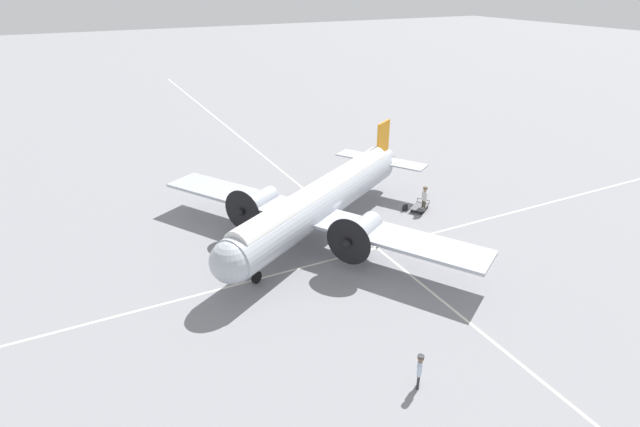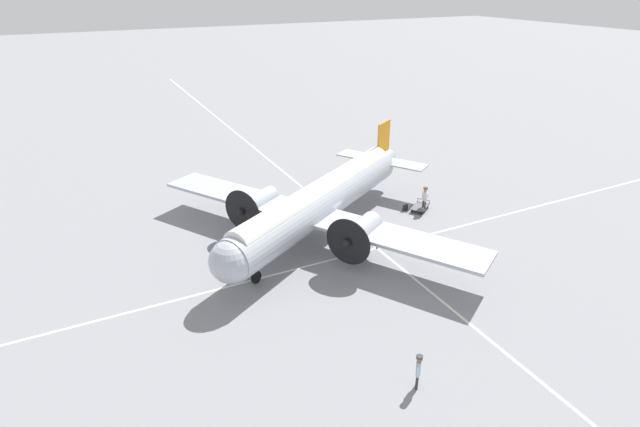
# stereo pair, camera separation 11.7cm
# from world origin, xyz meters

# --- Properties ---
(ground_plane) EXTENTS (300.00, 300.00, 0.00)m
(ground_plane) POSITION_xyz_m (0.00, 0.00, 0.00)
(ground_plane) COLOR gray
(apron_line_eastwest) EXTENTS (120.00, 0.16, 0.01)m
(apron_line_eastwest) POSITION_xyz_m (0.00, 3.13, 0.00)
(apron_line_eastwest) COLOR silver
(apron_line_eastwest) RESTS_ON ground_plane
(apron_line_northsouth) EXTENTS (0.16, 120.00, 0.01)m
(apron_line_northsouth) POSITION_xyz_m (-2.38, 0.00, 0.00)
(apron_line_northsouth) COLOR silver
(apron_line_northsouth) RESTS_ON ground_plane
(airliner_main) EXTENTS (18.44, 20.28, 5.45)m
(airliner_main) POSITION_xyz_m (0.31, 0.19, 2.42)
(airliner_main) COLOR #ADB2BC
(airliner_main) RESTS_ON ground_plane
(crew_foreground) EXTENTS (0.40, 0.44, 1.65)m
(crew_foreground) POSITION_xyz_m (2.43, 13.69, 1.03)
(crew_foreground) COLOR #2D2D33
(crew_foreground) RESTS_ON ground_plane
(passenger_boarding) EXTENTS (0.36, 0.64, 1.89)m
(passenger_boarding) POSITION_xyz_m (-8.20, 0.14, 1.19)
(passenger_boarding) COLOR #473D2D
(passenger_boarding) RESTS_ON ground_plane
(suitcase_near_door) EXTENTS (0.38, 0.14, 0.50)m
(suitcase_near_door) POSITION_xyz_m (-7.15, -0.62, 0.23)
(suitcase_near_door) COLOR #232328
(suitcase_near_door) RESTS_ON ground_plane
(baggage_cart) EXTENTS (1.88, 1.71, 0.56)m
(baggage_cart) POSITION_xyz_m (-8.14, -0.19, 0.27)
(baggage_cart) COLOR #56565B
(baggage_cart) RESTS_ON ground_plane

